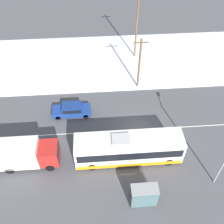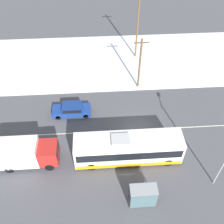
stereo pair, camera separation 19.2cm
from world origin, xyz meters
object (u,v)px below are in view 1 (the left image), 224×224
at_px(utility_pole_roadside, 139,63).
at_px(sedan_car, 72,109).
at_px(utility_pole_snowlot, 137,27).
at_px(pedestrian_at_stop, 149,187).
at_px(box_truck, 25,154).
at_px(city_bus, 129,148).
at_px(bus_shelter, 145,196).

bearing_deg(utility_pole_roadside, sedan_car, -152.39).
bearing_deg(utility_pole_snowlot, pedestrian_at_stop, -94.40).
height_order(box_truck, sedan_car, box_truck).
distance_m(box_truck, pedestrian_at_stop, 12.52).
bearing_deg(pedestrian_at_stop, utility_pole_roadside, 85.70).
distance_m(city_bus, box_truck, 10.33).
bearing_deg(sedan_car, box_truck, 57.33).
relative_size(box_truck, bus_shelter, 2.58).
distance_m(box_truck, utility_pole_roadside, 17.28).
bearing_deg(utility_pole_snowlot, utility_pole_roadside, -94.62).
distance_m(pedestrian_at_stop, bus_shelter, 1.42).
xyz_separation_m(sedan_car, utility_pole_roadside, (8.66, 4.53, 3.02)).
distance_m(box_truck, sedan_car, 8.01).
xyz_separation_m(utility_pole_roadside, utility_pole_snowlot, (0.57, 7.11, 1.08)).
height_order(pedestrian_at_stop, utility_pole_snowlot, utility_pole_snowlot).
height_order(box_truck, utility_pole_roadside, utility_pole_roadside).
xyz_separation_m(pedestrian_at_stop, bus_shelter, (-0.67, -1.12, 0.56)).
xyz_separation_m(city_bus, box_truck, (-10.33, 0.12, 0.05)).
bearing_deg(sedan_car, pedestrian_at_stop, 124.59).
height_order(sedan_car, utility_pole_snowlot, utility_pole_snowlot).
distance_m(bus_shelter, utility_pole_snowlot, 23.97).
xyz_separation_m(box_truck, utility_pole_roadside, (12.95, 11.23, 2.15)).
bearing_deg(utility_pole_snowlot, city_bus, -99.83).
bearing_deg(utility_pole_snowlot, box_truck, -126.42).
xyz_separation_m(city_bus, pedestrian_at_stop, (1.46, -4.06, -0.52)).
bearing_deg(city_bus, box_truck, 179.36).
bearing_deg(utility_pole_roadside, utility_pole_snowlot, 85.38).
bearing_deg(sedan_car, utility_pole_snowlot, -128.43).
height_order(utility_pole_roadside, utility_pole_snowlot, utility_pole_snowlot).
relative_size(sedan_car, pedestrian_at_stop, 2.56).
relative_size(box_truck, sedan_car, 1.35).
relative_size(city_bus, sedan_car, 2.36).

